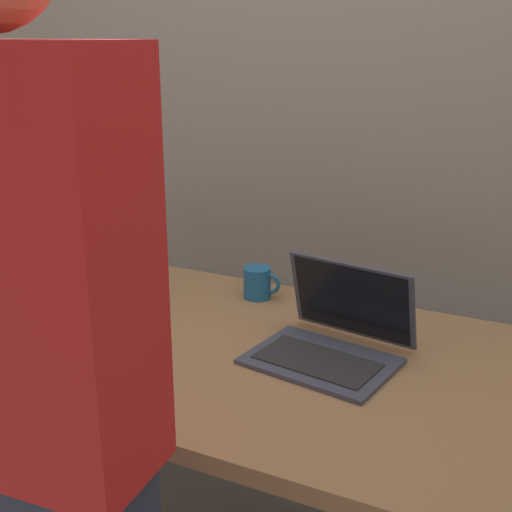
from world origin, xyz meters
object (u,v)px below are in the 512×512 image
Objects in this scene: beer_bottle_brown at (67,261)px; beer_bottle_green at (97,259)px; beer_bottle_dark at (78,251)px; laptop at (332,337)px; beer_bottle_amber at (117,263)px; coffee_mug at (258,283)px; person_figure at (36,445)px.

beer_bottle_green reaches higher than beer_bottle_brown.
beer_bottle_dark is at bearing 106.54° from beer_bottle_brown.
beer_bottle_brown is at bearing 178.15° from laptop.
beer_bottle_amber is 0.17m from beer_bottle_brown.
beer_bottle_dark is at bearing 155.42° from beer_bottle_green.
coffee_mug is at bearing 26.35° from beer_bottle_green.
person_figure reaches higher than coffee_mug.
laptop is 3.27× the size of coffee_mug.
beer_bottle_amber reaches higher than coffee_mug.
beer_bottle_amber is (-0.69, 0.05, 0.08)m from laptop.
person_figure reaches higher than beer_bottle_amber.
beer_bottle_brown is 1.04m from person_figure.
coffee_mug is (-0.33, 0.26, 0.00)m from laptop.
beer_bottle_dark is at bearing 173.38° from laptop.
person_figure is at bearing -104.87° from laptop.
beer_bottle_dark is (-0.89, 0.10, 0.07)m from laptop.
beer_bottle_green is 1.00m from person_figure.
coffee_mug is at bearing 96.86° from person_figure.
beer_bottle_dark is 1.12m from person_figure.
beer_bottle_dark is 0.13m from beer_bottle_green.
beer_bottle_brown reaches higher than laptop.
laptop is 0.70m from beer_bottle_amber.
laptop is 0.82m from person_figure.
coffee_mug is (0.36, 0.22, -0.08)m from beer_bottle_amber.
laptop is at bearing 75.13° from person_figure.
beer_bottle_amber reaches higher than laptop.
coffee_mug is at bearing 31.11° from beer_bottle_amber.
person_figure is (0.48, -0.83, 0.03)m from beer_bottle_amber.
person_figure is (0.68, -0.89, 0.03)m from beer_bottle_dark.
beer_bottle_dark is 0.17× the size of person_figure.
person_figure is (0.56, -0.83, 0.03)m from beer_bottle_green.
beer_bottle_dark is at bearing 127.40° from person_figure.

